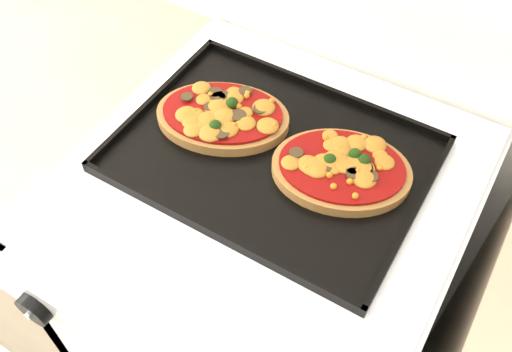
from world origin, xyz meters
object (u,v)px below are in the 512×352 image
Objects in this scene: pizza_left at (223,115)px; pizza_right at (341,168)px; stove at (264,309)px; baking_tray at (273,154)px.

pizza_left is 0.21m from pizza_right.
pizza_right is at bearing 29.65° from stove.
baking_tray is at bearing -10.45° from pizza_left.
stove is 1.95× the size of baking_tray.
pizza_right reaches higher than baking_tray.
pizza_right is at bearing -0.47° from pizza_left.
baking_tray is at bearing -170.79° from pizza_right.
baking_tray is 2.17× the size of pizza_left.
pizza_right is (0.10, 0.05, 0.48)m from stove.
baking_tray is 0.11m from pizza_left.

